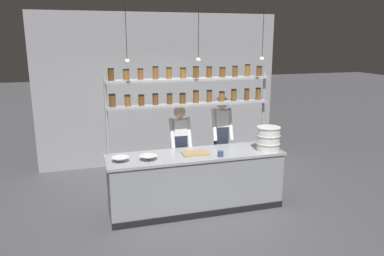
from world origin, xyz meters
TOP-DOWN VIEW (x-y plane):
  - ground_plane at (0.00, 0.00)m, footprint 40.00×40.00m
  - back_wall at (0.00, 2.51)m, footprint 5.18×0.12m
  - prep_counter at (0.00, -0.00)m, footprint 2.78×0.76m
  - spice_shelf_unit at (-0.01, 0.33)m, footprint 2.66×0.28m
  - chef_left at (-0.11, 0.56)m, footprint 0.36×0.28m
  - chef_center at (0.64, 0.56)m, footprint 0.38×0.31m
  - container_stack at (1.16, -0.18)m, footprint 0.38×0.38m
  - cutting_board at (-0.02, -0.03)m, footprint 0.40×0.26m
  - prep_bowl_near_left at (-0.76, -0.11)m, footprint 0.27×0.27m
  - prep_bowl_center_front at (-1.17, -0.07)m, footprint 0.26×0.26m
  - serving_cup_front at (0.32, -0.26)m, footprint 0.09×0.09m
  - pendant_light_row at (0.04, 0.00)m, footprint 2.15×0.07m

SIDE VIEW (x-z plane):
  - ground_plane at x=0.00m, z-range 0.00..0.00m
  - prep_counter at x=0.00m, z-range 0.00..0.92m
  - chef_left at x=-0.11m, z-range 0.11..1.69m
  - cutting_board at x=-0.02m, z-range 0.92..0.94m
  - prep_bowl_center_front at x=-1.17m, z-range 0.92..0.99m
  - prep_bowl_near_left at x=-0.76m, z-range 0.92..0.99m
  - serving_cup_front at x=0.32m, z-range 0.92..1.00m
  - chef_center at x=0.64m, z-range 0.14..1.86m
  - container_stack at x=1.16m, z-range 0.92..1.31m
  - back_wall at x=0.00m, z-range 0.00..3.19m
  - spice_shelf_unit at x=-0.01m, z-range 0.69..2.95m
  - pendant_light_row at x=0.04m, z-range 2.00..2.82m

